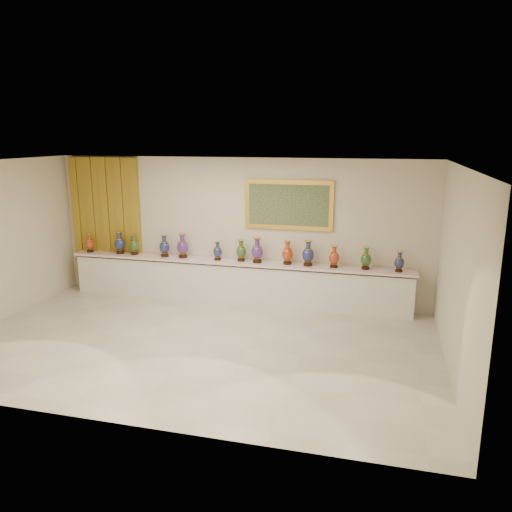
{
  "coord_description": "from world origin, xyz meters",
  "views": [
    {
      "loc": [
        2.91,
        -7.35,
        3.43
      ],
      "look_at": [
        0.59,
        1.7,
        1.17
      ],
      "focal_mm": 35.0,
      "sensor_mm": 36.0,
      "label": 1
    }
  ],
  "objects_px": {
    "counter": "(235,282)",
    "vase_1": "(120,244)",
    "vase_0": "(90,244)",
    "vase_2": "(134,246)"
  },
  "relations": [
    {
      "from": "vase_2",
      "to": "counter",
      "type": "bearing_deg",
      "value": 0.48
    },
    {
      "from": "counter",
      "to": "vase_2",
      "type": "relative_size",
      "value": 16.49
    },
    {
      "from": "vase_0",
      "to": "vase_1",
      "type": "bearing_deg",
      "value": 3.55
    },
    {
      "from": "vase_0",
      "to": "counter",
      "type": "bearing_deg",
      "value": 0.87
    },
    {
      "from": "counter",
      "to": "vase_1",
      "type": "xyz_separation_m",
      "value": [
        -2.64,
        -0.01,
        0.68
      ]
    },
    {
      "from": "counter",
      "to": "vase_1",
      "type": "height_order",
      "value": "vase_1"
    },
    {
      "from": "counter",
      "to": "vase_0",
      "type": "height_order",
      "value": "vase_0"
    },
    {
      "from": "counter",
      "to": "vase_2",
      "type": "xyz_separation_m",
      "value": [
        -2.28,
        -0.02,
        0.66
      ]
    },
    {
      "from": "vase_0",
      "to": "vase_1",
      "type": "distance_m",
      "value": 0.72
    },
    {
      "from": "vase_2",
      "to": "vase_0",
      "type": "bearing_deg",
      "value": -178.28
    }
  ]
}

